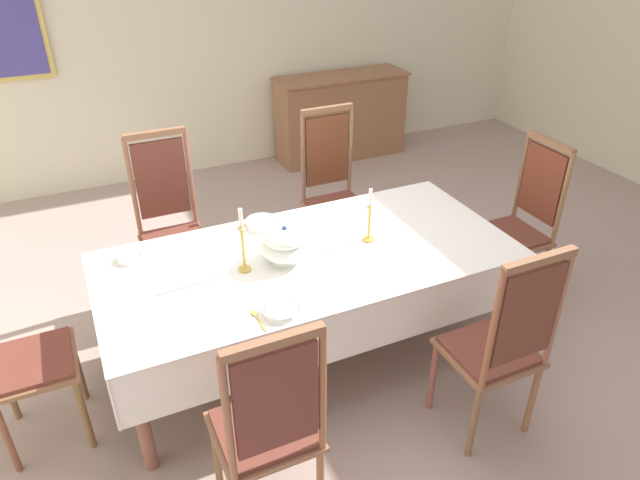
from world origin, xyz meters
The scene contains 19 objects.
ground centered at (0.00, 0.00, -0.02)m, with size 8.14×5.89×0.04m, color gray.
back_wall centered at (0.00, 2.98, 1.68)m, with size 8.14×0.08×3.36m, color beige.
dining_table centered at (0.00, -0.21, 0.67)m, with size 2.37×1.10×0.74m.
tablecloth centered at (0.00, -0.21, 0.66)m, with size 2.39×1.12×0.32m.
chair_south_a centered at (-0.61, -1.17, 0.59)m, with size 0.44×0.42×1.17m.
chair_north_a centered at (-0.61, 0.74, 0.61)m, with size 0.44×0.42×1.22m.
chair_south_b centered at (0.62, -1.17, 0.60)m, with size 0.44×0.42×1.18m.
chair_north_b centered at (0.62, 0.74, 0.61)m, with size 0.44×0.42×1.22m.
chair_head_west centered at (-1.60, -0.21, 0.61)m, with size 0.42×0.44×1.22m.
chair_head_east centered at (1.59, -0.21, 0.60)m, with size 0.42×0.44×1.17m.
soup_tureen centered at (-0.15, -0.21, 0.85)m, with size 0.28×0.28×0.22m.
candlestick_west centered at (-0.39, -0.21, 0.90)m, with size 0.07×0.07×0.38m.
candlestick_east centered at (0.39, -0.21, 0.88)m, with size 0.07×0.07×0.34m.
bowl_near_left centered at (-0.34, -0.65, 0.76)m, with size 0.19×0.19×0.03m.
bowl_near_right centered at (-0.14, 0.21, 0.77)m, with size 0.20×0.20×0.05m.
bowl_far_left centered at (-0.95, 0.16, 0.76)m, with size 0.14×0.14×0.03m.
spoon_primary centered at (-0.47, -0.63, 0.75)m, with size 0.03×0.18×0.01m.
spoon_secondary centered at (-0.26, 0.24, 0.75)m, with size 0.06×0.17×0.01m.
sideboard centered at (1.64, 2.67, 0.45)m, with size 1.44×0.48×0.90m.
Camera 1 is at (-1.12, -2.79, 2.51)m, focal length 32.33 mm.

